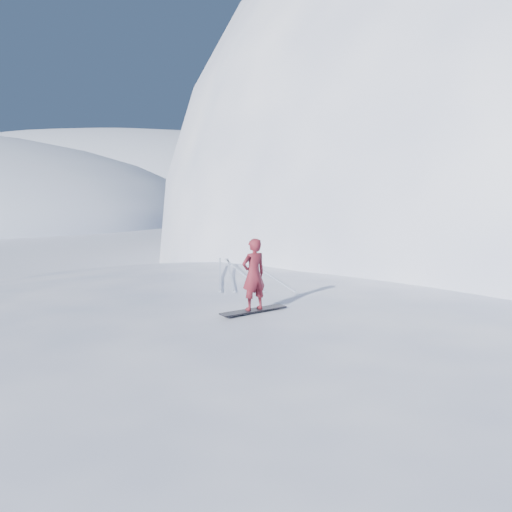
{
  "coord_description": "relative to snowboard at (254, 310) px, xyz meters",
  "views": [
    {
      "loc": [
        0.37,
        -10.2,
        5.21
      ],
      "look_at": [
        -0.26,
        1.69,
        3.5
      ],
      "focal_mm": 35.0,
      "sensor_mm": 36.0,
      "label": 1
    }
  ],
  "objects": [
    {
      "name": "near_ridge",
      "position": [
        1.26,
        2.31,
        -2.41
      ],
      "size": [
        36.0,
        28.0,
        4.8
      ],
      "primitive_type": "ellipsoid",
      "color": "white",
      "rests_on": "ground"
    },
    {
      "name": "board_tracks",
      "position": [
        -0.74,
        4.89,
        0.01
      ],
      "size": [
        2.78,
        5.96,
        0.04
      ],
      "color": "silver",
      "rests_on": "ground"
    },
    {
      "name": "wind_bumps",
      "position": [
        -0.3,
        1.43,
        -2.41
      ],
      "size": [
        16.0,
        14.4,
        1.0
      ],
      "color": "white",
      "rests_on": "ground"
    },
    {
      "name": "snowboarder",
      "position": [
        0.0,
        0.0,
        0.82
      ],
      "size": [
        0.7,
        0.66,
        1.61
      ],
      "primitive_type": "imported",
      "rotation": [
        0.0,
        0.0,
        3.77
      ],
      "color": "maroon",
      "rests_on": "snowboard"
    },
    {
      "name": "snowboard",
      "position": [
        0.0,
        0.0,
        0.0
      ],
      "size": [
        1.49,
        1.21,
        0.03
      ],
      "primitive_type": "cube",
      "rotation": [
        0.0,
        0.0,
        0.63
      ],
      "color": "black",
      "rests_on": "near_ridge"
    },
    {
      "name": "peak_shoulder",
      "position": [
        10.26,
        19.31,
        -2.41
      ],
      "size": [
        28.0,
        24.0,
        18.0
      ],
      "primitive_type": "ellipsoid",
      "color": "white",
      "rests_on": "ground"
    },
    {
      "name": "far_ridge_c",
      "position": [
        -39.74,
        109.31,
        -2.41
      ],
      "size": [
        140.0,
        90.0,
        36.0
      ],
      "primitive_type": "ellipsoid",
      "color": "white",
      "rests_on": "ground"
    },
    {
      "name": "ground",
      "position": [
        0.26,
        -0.69,
        -2.41
      ],
      "size": [
        400.0,
        400.0,
        0.0
      ],
      "primitive_type": "plane",
      "color": "white",
      "rests_on": "ground"
    }
  ]
}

